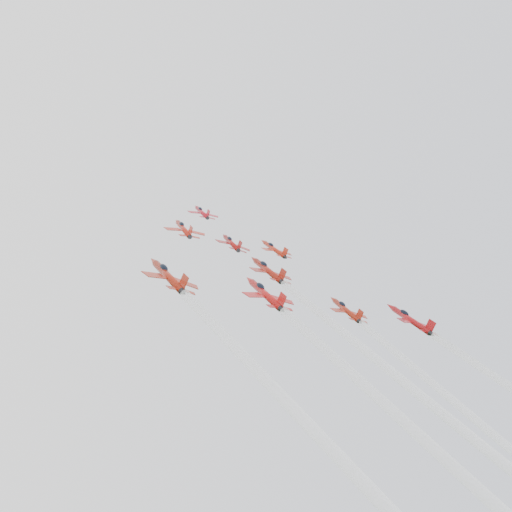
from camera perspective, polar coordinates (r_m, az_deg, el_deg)
jet_lead at (r=163.56m, az=-4.84°, el=3.91°), size 8.39×10.26×8.03m
jet_row2_left at (r=140.31m, az=-6.48°, el=2.44°), size 9.39×11.47×8.99m
jet_row2_center at (r=142.01m, az=-2.22°, el=1.19°), size 8.62×10.54×8.25m
jet_row2_right at (r=150.60m, az=1.62°, el=0.64°), size 8.50×10.39×8.14m
jet_center at (r=94.33m, az=14.57°, el=-12.69°), size 10.15×88.28×68.64m
jet_rear_farleft at (r=66.46m, az=6.57°, el=-19.18°), size 10.58×92.06×71.58m
jet_rear_left at (r=78.97m, az=18.14°, el=-18.72°), size 10.59×92.10×71.61m
jet_rear_right at (r=97.38m, az=21.45°, el=-14.94°), size 8.45×73.53×57.17m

